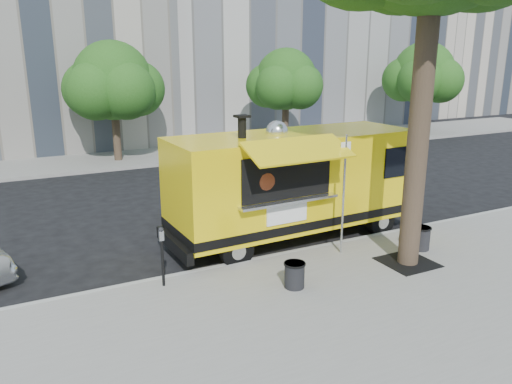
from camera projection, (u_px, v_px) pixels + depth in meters
ground at (258, 248)px, 13.32m from camera, size 120.00×120.00×0.00m
sidewalk at (351, 312)px, 9.86m from camera, size 60.00×6.00×0.15m
curb at (275, 257)px, 12.50m from camera, size 60.00×0.14×0.16m
far_sidewalk at (135, 157)px, 24.91m from camera, size 60.00×5.00×0.15m
building_right at (433, 20)px, 44.91m from camera, size 16.00×12.00×16.00m
tree_well at (407, 262)px, 12.00m from camera, size 1.20×1.20×0.02m
far_tree_b at (113, 81)px, 22.79m from camera, size 3.60×3.60×5.50m
far_tree_c at (286, 79)px, 26.48m from camera, size 3.24×3.24×5.21m
far_tree_d at (424, 73)px, 30.97m from camera, size 3.78×3.78×5.64m
sign_post at (344, 188)px, 12.17m from camera, size 0.28×0.06×3.00m
parking_meter at (162, 250)px, 10.59m from camera, size 0.11×0.11×1.33m
food_truck at (293, 182)px, 13.52m from camera, size 7.18×3.47×3.52m
trash_bin_left at (294, 274)px, 10.65m from camera, size 0.47×0.47×0.56m
trash_bin_right at (421, 237)px, 12.75m from camera, size 0.50×0.50×0.60m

